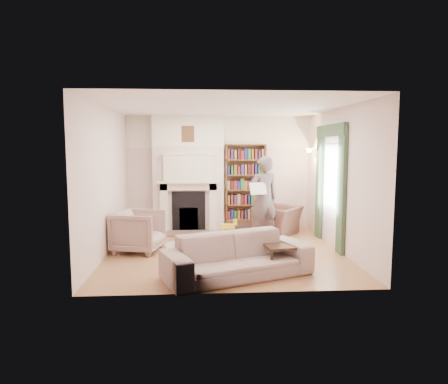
{
  "coord_description": "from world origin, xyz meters",
  "views": [
    {
      "loc": [
        -0.51,
        -7.65,
        2.04
      ],
      "look_at": [
        0.0,
        0.25,
        1.15
      ],
      "focal_mm": 32.0,
      "sensor_mm": 36.0,
      "label": 1
    }
  ],
  "objects": [
    {
      "name": "comic_annuals",
      "position": [
        0.03,
        -0.47,
        0.02
      ],
      "size": [
        0.46,
        0.7,
        0.02
      ],
      "color": "red",
      "rests_on": "rug"
    },
    {
      "name": "floor",
      "position": [
        0.0,
        0.0,
        0.0
      ],
      "size": [
        4.5,
        4.5,
        0.0
      ],
      "primitive_type": "plane",
      "color": "#94623B",
      "rests_on": "ground"
    },
    {
      "name": "wall_right",
      "position": [
        2.25,
        0.0,
        1.4
      ],
      "size": [
        0.0,
        4.5,
        4.5
      ],
      "primitive_type": "plane",
      "rotation": [
        1.57,
        0.0,
        -1.57
      ],
      "color": "beige",
      "rests_on": "floor"
    },
    {
      "name": "board_game",
      "position": [
        -0.46,
        -0.48,
        0.03
      ],
      "size": [
        0.5,
        0.5,
        0.03
      ],
      "primitive_type": "cube",
      "rotation": [
        0.0,
        0.0,
        0.41
      ],
      "color": "gold",
      "rests_on": "rug"
    },
    {
      "name": "armchair_reading",
      "position": [
        1.35,
        1.49,
        0.33
      ],
      "size": [
        1.32,
        1.34,
        0.66
      ],
      "primitive_type": "imported",
      "rotation": [
        0.0,
        0.0,
        4.03
      ],
      "color": "#4E3329",
      "rests_on": "floor"
    },
    {
      "name": "rocking_horse",
      "position": [
        0.16,
        1.25,
        0.2
      ],
      "size": [
        0.47,
        0.21,
        0.41
      ],
      "primitive_type": null,
      "rotation": [
        0.0,
        0.0,
        0.05
      ],
      "color": "yellow",
      "rests_on": "rug"
    },
    {
      "name": "wall_front",
      "position": [
        0.0,
        -2.25,
        1.4
      ],
      "size": [
        4.5,
        0.0,
        4.5
      ],
      "primitive_type": "plane",
      "rotation": [
        -1.57,
        0.0,
        0.0
      ],
      "color": "beige",
      "rests_on": "floor"
    },
    {
      "name": "paraffin_heater",
      "position": [
        -1.54,
        1.36,
        0.28
      ],
      "size": [
        0.24,
        0.24,
        0.55
      ],
      "primitive_type": "cylinder",
      "rotation": [
        0.0,
        0.0,
        0.02
      ],
      "color": "#B1B5B9",
      "rests_on": "floor"
    },
    {
      "name": "coffee_table",
      "position": [
        0.93,
        -1.33,
        0.23
      ],
      "size": [
        0.76,
        0.55,
        0.45
      ],
      "primitive_type": null,
      "rotation": [
        0.0,
        0.0,
        0.15
      ],
      "color": "#301C11",
      "rests_on": "floor"
    },
    {
      "name": "wall_left",
      "position": [
        -2.25,
        0.0,
        1.4
      ],
      "size": [
        0.0,
        4.5,
        4.5
      ],
      "primitive_type": "plane",
      "rotation": [
        1.57,
        0.0,
        1.57
      ],
      "color": "beige",
      "rests_on": "floor"
    },
    {
      "name": "man_reading",
      "position": [
        0.9,
        0.89,
        0.92
      ],
      "size": [
        0.78,
        0.64,
        1.85
      ],
      "primitive_type": "imported",
      "rotation": [
        0.0,
        0.0,
        3.47
      ],
      "color": "#524441",
      "rests_on": "floor"
    },
    {
      "name": "fireplace",
      "position": [
        -0.75,
        2.05,
        1.39
      ],
      "size": [
        1.7,
        0.58,
        2.8
      ],
      "color": "beige",
      "rests_on": "floor"
    },
    {
      "name": "wall_sconce",
      "position": [
        2.03,
        1.5,
        1.9
      ],
      "size": [
        0.2,
        0.24,
        0.24
      ],
      "primitive_type": null,
      "color": "gold",
      "rests_on": "wall_right"
    },
    {
      "name": "curtain_left",
      "position": [
        2.2,
        -0.3,
        1.2
      ],
      "size": [
        0.07,
        0.32,
        2.4
      ],
      "primitive_type": "cube",
      "color": "#2F462D",
      "rests_on": "floor"
    },
    {
      "name": "pelmet",
      "position": [
        2.19,
        0.4,
        2.38
      ],
      "size": [
        0.09,
        1.7,
        0.24
      ],
      "primitive_type": "cube",
      "color": "#2F462D",
      "rests_on": "wall_right"
    },
    {
      "name": "newspaper",
      "position": [
        0.75,
        0.69,
        1.17
      ],
      "size": [
        0.39,
        0.22,
        0.25
      ],
      "primitive_type": "cube",
      "rotation": [
        -0.35,
        0.0,
        0.33
      ],
      "color": "silver",
      "rests_on": "man_reading"
    },
    {
      "name": "ceiling",
      "position": [
        0.0,
        0.0,
        2.8
      ],
      "size": [
        4.5,
        4.5,
        0.0
      ],
      "primitive_type": "plane",
      "rotation": [
        3.14,
        0.0,
        0.0
      ],
      "color": "white",
      "rests_on": "wall_back"
    },
    {
      "name": "window",
      "position": [
        2.23,
        0.4,
        1.45
      ],
      "size": [
        0.02,
        0.9,
        1.3
      ],
      "primitive_type": "cube",
      "color": "silver",
      "rests_on": "wall_right"
    },
    {
      "name": "game_box_lid",
      "position": [
        -0.58,
        -0.31,
        0.04
      ],
      "size": [
        0.3,
        0.21,
        0.05
      ],
      "primitive_type": "cube",
      "rotation": [
        0.0,
        0.0,
        0.04
      ],
      "color": "#AE2113",
      "rests_on": "rug"
    },
    {
      "name": "sofa",
      "position": [
        0.1,
        -1.55,
        0.34
      ],
      "size": [
        2.49,
        1.69,
        0.68
      ],
      "primitive_type": "imported",
      "rotation": [
        0.0,
        0.0,
        0.37
      ],
      "color": "#BCB09B",
      "rests_on": "floor"
    },
    {
      "name": "wall_back",
      "position": [
        0.0,
        2.25,
        1.4
      ],
      "size": [
        4.5,
        0.0,
        4.5
      ],
      "primitive_type": "plane",
      "rotation": [
        1.57,
        0.0,
        0.0
      ],
      "color": "beige",
      "rests_on": "floor"
    },
    {
      "name": "bookcase",
      "position": [
        0.65,
        2.12,
        1.18
      ],
      "size": [
        1.0,
        0.24,
        1.85
      ],
      "primitive_type": "cube",
      "color": "brown",
      "rests_on": "floor"
    },
    {
      "name": "curtain_right",
      "position": [
        2.2,
        1.1,
        1.2
      ],
      "size": [
        0.07,
        0.32,
        2.4
      ],
      "primitive_type": "cube",
      "color": "#2F462D",
      "rests_on": "floor"
    },
    {
      "name": "rug",
      "position": [
        0.17,
        0.14,
        0.01
      ],
      "size": [
        2.93,
        2.48,
        0.01
      ],
      "primitive_type": "cube",
      "rotation": [
        0.0,
        0.0,
        0.21
      ],
      "color": "beige",
      "rests_on": "floor"
    },
    {
      "name": "armchair_left",
      "position": [
        -1.68,
        0.11,
        0.41
      ],
      "size": [
        1.07,
        1.05,
        0.81
      ],
      "primitive_type": "imported",
      "rotation": [
        0.0,
        0.0,
        1.33
      ],
      "color": "#B6A796",
      "rests_on": "floor"
    }
  ]
}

